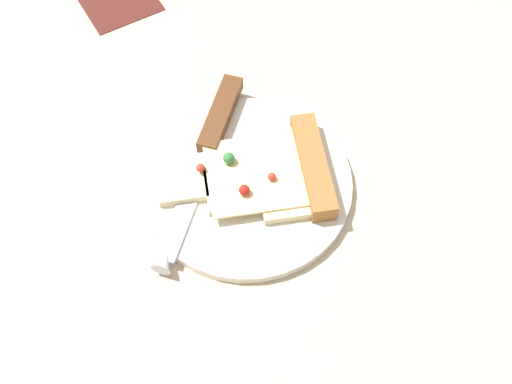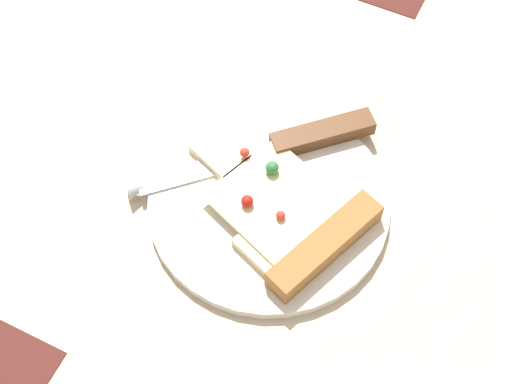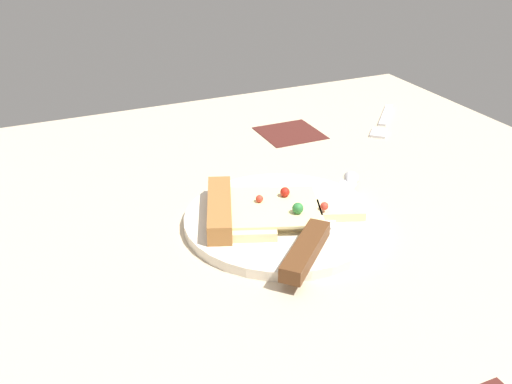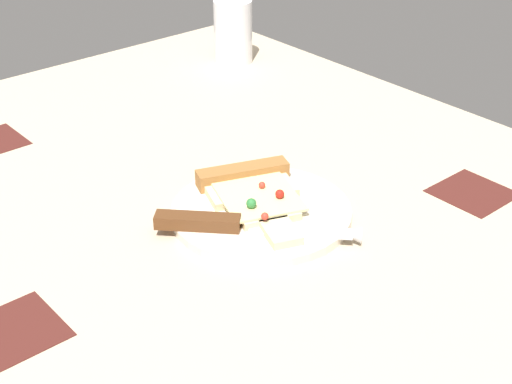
% 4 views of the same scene
% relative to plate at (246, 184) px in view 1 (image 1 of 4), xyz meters
% --- Properties ---
extents(ground_plane, '(1.10, 1.10, 0.03)m').
position_rel_plate_xyz_m(ground_plane, '(-0.08, -0.10, -0.02)').
color(ground_plane, '#C6B293').
rests_on(ground_plane, ground).
extents(plate, '(0.22, 0.22, 0.01)m').
position_rel_plate_xyz_m(plate, '(0.00, 0.00, 0.00)').
color(plate, silver).
rests_on(plate, ground_plane).
extents(pizza_slice, '(0.19, 0.14, 0.03)m').
position_rel_plate_xyz_m(pizza_slice, '(-0.02, 0.01, 0.01)').
color(pizza_slice, beige).
rests_on(pizza_slice, plate).
extents(knife, '(0.19, 0.18, 0.02)m').
position_rel_plate_xyz_m(knife, '(0.02, -0.05, 0.01)').
color(knife, silver).
rests_on(knife, plate).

